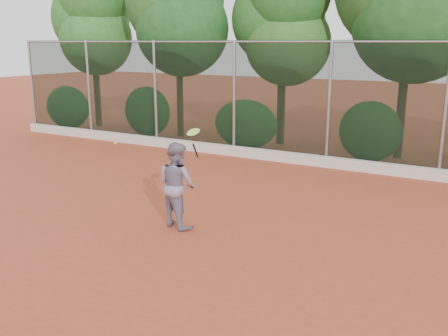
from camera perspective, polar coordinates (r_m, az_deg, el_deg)
The scene contains 7 objects.
ground at distance 8.54m, azimuth -3.32°, elevation -9.61°, with size 80.00×80.00×0.00m, color #A44026.
concrete_curb at distance 14.42m, azimuth 11.36°, elevation 0.73°, with size 24.00×0.20×0.30m, color beige.
tennis_player at distance 9.48m, azimuth -5.38°, elevation -1.92°, with size 0.80×0.62×1.64m, color slate.
chainlink_fence at distance 14.30m, azimuth 11.93°, elevation 7.55°, with size 24.09×0.09×3.50m.
foliage_backdrop at distance 16.29m, azimuth 12.69°, elevation 17.26°, with size 23.70×3.63×7.55m.
tennis_racket at distance 9.00m, azimuth -3.50°, elevation 3.86°, with size 0.32×0.30×0.57m.
tennis_ball_in_flight at distance 9.95m, azimuth -12.30°, elevation 2.85°, with size 0.07×0.07×0.07m.
Camera 1 is at (4.23, -6.57, 3.45)m, focal length 40.00 mm.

